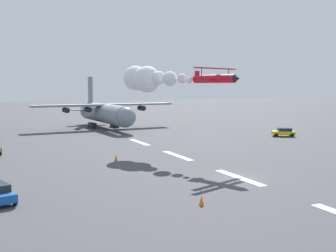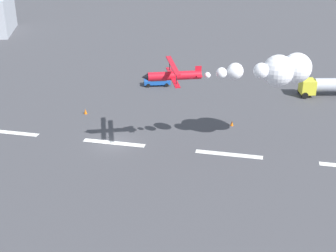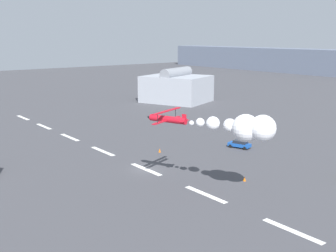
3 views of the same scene
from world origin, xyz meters
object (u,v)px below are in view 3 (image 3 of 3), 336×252
Objects in this scene: airport_staff_sedan at (240,144)px; traffic_cone_near at (160,150)px; stunt_biplane_red at (243,127)px; traffic_cone_far at (245,179)px.

traffic_cone_near is (-7.21, -14.34, -0.44)m from airport_staff_sedan.
traffic_cone_far is (-4.84, 6.16, -9.72)m from stunt_biplane_red.
traffic_cone_far is at bearing -45.43° from airport_staff_sedan.
traffic_cone_near is at bearing -179.05° from traffic_cone_far.
stunt_biplane_red is 3.91× the size of airport_staff_sedan.
stunt_biplane_red reaches higher than traffic_cone_far.
airport_staff_sedan is at bearing 134.57° from traffic_cone_far.
traffic_cone_far is at bearing 128.16° from stunt_biplane_red.
traffic_cone_near is 1.00× the size of traffic_cone_far.
airport_staff_sedan is 6.28× the size of traffic_cone_far.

